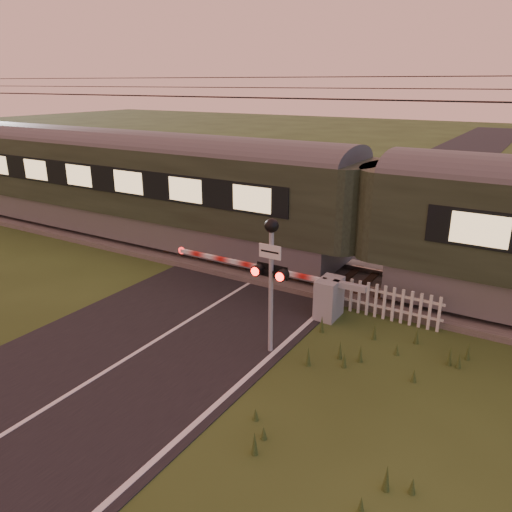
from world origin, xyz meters
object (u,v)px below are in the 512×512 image
Objects in this scene: train at (370,216)px; picket_fence at (380,301)px; crossing_signal at (271,263)px; boom_gate at (320,294)px.

train is 2.81m from picket_fence.
crossing_signal is 0.99× the size of picket_fence.
picket_fence is (1.09, -1.89, -1.77)m from train.
crossing_signal is 3.84m from picket_fence.
train reaches higher than crossing_signal.
crossing_signal is (-0.18, -2.38, 1.60)m from boom_gate.
train reaches higher than picket_fence.
boom_gate is at bearing -97.77° from train.
picket_fence is (1.62, 3.03, -1.73)m from crossing_signal.
train is 12.97× the size of picket_fence.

